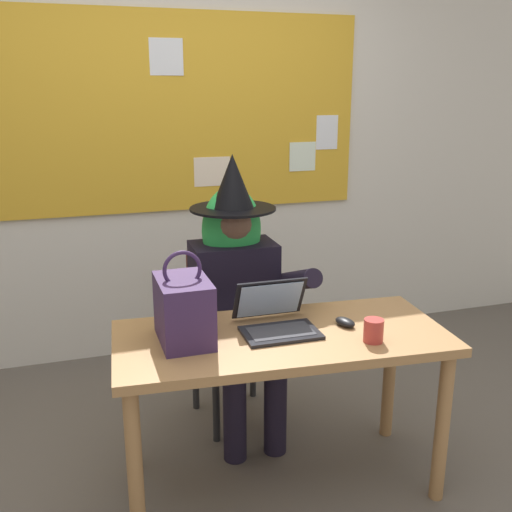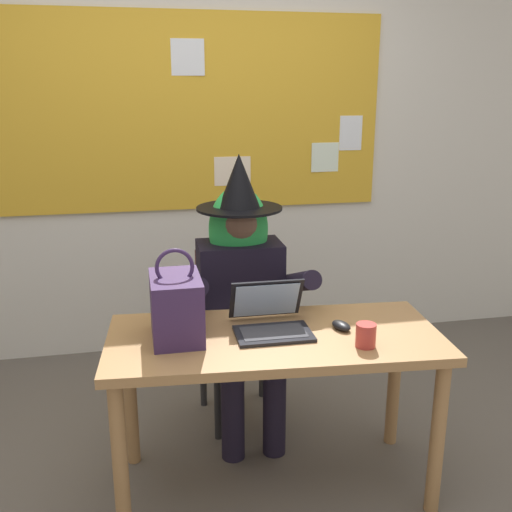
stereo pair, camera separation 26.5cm
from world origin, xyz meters
TOP-DOWN VIEW (x-y plane):
  - ground_plane at (0.00, 0.00)m, footprint 24.00×24.00m
  - wall_back_bulletin at (0.00, 1.70)m, footprint 6.39×1.79m
  - desk_main at (0.15, 0.09)m, footprint 1.42×0.73m
  - chair_at_desk at (0.10, 0.76)m, footprint 0.46×0.46m
  - person_costumed at (0.11, 0.64)m, footprint 0.60×0.68m
  - laptop at (0.14, 0.14)m, footprint 0.32×0.31m
  - computer_mouse at (0.44, 0.09)m, footprint 0.09×0.12m
  - handbag at (-0.25, 0.14)m, footprint 0.20×0.30m
  - coffee_mug at (0.47, -0.10)m, footprint 0.08×0.08m

SIDE VIEW (x-z plane):
  - ground_plane at x=0.00m, z-range 0.00..0.00m
  - chair_at_desk at x=0.10m, z-range 0.05..0.94m
  - desk_main at x=0.15m, z-range 0.26..0.98m
  - computer_mouse at x=0.44m, z-range 0.72..0.76m
  - laptop at x=0.14m, z-range 0.67..0.87m
  - coffee_mug at x=0.47m, z-range 0.72..0.82m
  - person_costumed at x=0.11m, z-range 0.08..1.48m
  - handbag at x=-0.25m, z-range 0.67..1.04m
  - wall_back_bulletin at x=0.00m, z-range 0.01..2.64m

